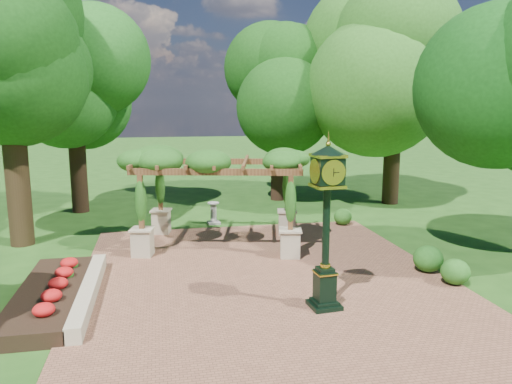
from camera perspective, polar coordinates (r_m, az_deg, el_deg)
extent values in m
plane|color=#1E4714|center=(12.99, 2.17, -11.54)|extent=(120.00, 120.00, 0.00)
cube|color=brown|center=(13.90, 1.21, -9.97)|extent=(10.00, 12.00, 0.04)
cube|color=#C6B793|center=(13.20, -18.56, -10.79)|extent=(0.35, 5.00, 0.40)
cube|color=red|center=(13.36, -22.45, -10.88)|extent=(1.50, 5.00, 0.36)
cube|color=black|center=(12.19, 7.80, -12.67)|extent=(0.74, 0.74, 0.10)
cube|color=black|center=(12.02, 7.85, -10.64)|extent=(0.46, 0.46, 0.77)
cube|color=gold|center=(11.90, 7.89, -9.10)|extent=(0.52, 0.52, 0.03)
cylinder|color=black|center=(11.59, 8.03, -3.89)|extent=(0.19, 0.19, 1.97)
cube|color=black|center=(11.34, 8.19, 2.42)|extent=(0.65, 0.65, 0.60)
cylinder|color=beige|center=(11.07, 8.84, 2.21)|extent=(0.51, 0.07, 0.51)
cone|color=black|center=(11.29, 8.25, 4.79)|extent=(0.83, 0.83, 0.21)
sphere|color=gold|center=(11.28, 8.27, 5.44)|extent=(0.12, 0.12, 0.12)
cube|color=tan|center=(16.18, -12.84, -5.67)|extent=(0.72, 0.72, 0.84)
cube|color=brown|center=(15.87, -13.03, -1.07)|extent=(0.18, 0.18, 1.72)
cube|color=tan|center=(15.70, 3.91, -5.92)|extent=(0.72, 0.72, 0.84)
cube|color=brown|center=(15.39, 3.97, -1.18)|extent=(0.18, 0.18, 1.72)
cube|color=tan|center=(18.80, -10.77, -3.37)|extent=(0.72, 0.72, 0.84)
cube|color=brown|center=(18.54, -10.90, 0.61)|extent=(0.18, 0.18, 1.72)
cube|color=tan|center=(18.39, 3.55, -3.51)|extent=(0.72, 0.72, 0.84)
cube|color=brown|center=(18.12, 3.60, 0.56)|extent=(0.18, 0.18, 1.72)
cube|color=brown|center=(15.30, -4.71, 2.30)|extent=(5.29, 1.30, 0.20)
cube|color=brown|center=(18.05, -3.77, 3.51)|extent=(5.29, 1.30, 0.20)
ellipsoid|color=#205016|center=(16.65, -4.21, 3.81)|extent=(5.99, 4.44, 0.93)
cube|color=gray|center=(20.18, -4.86, -3.50)|extent=(0.52, 0.52, 0.09)
cylinder|color=gray|center=(20.09, -4.88, -2.41)|extent=(0.27, 0.27, 0.79)
cylinder|color=gray|center=(20.01, -4.89, -1.25)|extent=(0.49, 0.49, 0.04)
ellipsoid|color=#235A19|center=(14.41, 21.82, -8.45)|extent=(0.85, 0.85, 0.68)
ellipsoid|color=#215A19|center=(15.17, 19.07, -7.22)|extent=(1.00, 1.00, 0.75)
ellipsoid|color=#275D1B|center=(20.02, 9.90, -2.80)|extent=(0.91, 0.91, 0.64)
cylinder|color=#382816|center=(18.60, -25.53, 0.51)|extent=(0.78, 0.78, 4.00)
ellipsoid|color=#144210|center=(18.54, -26.80, 16.43)|extent=(4.66, 4.66, 6.32)
cylinder|color=black|center=(23.38, -19.60, 1.88)|extent=(0.72, 0.72, 3.34)
ellipsoid|color=#1C5518|center=(23.20, -20.25, 12.45)|extent=(4.21, 4.21, 5.27)
cylinder|color=black|center=(24.86, 2.58, 2.82)|extent=(0.75, 0.75, 3.25)
ellipsoid|color=#154010|center=(24.68, 2.66, 12.51)|extent=(4.93, 4.93, 5.13)
cylinder|color=#302112|center=(24.76, 15.22, 2.91)|extent=(0.77, 0.77, 3.65)
ellipsoid|color=#2A601B|center=(24.64, 15.74, 13.83)|extent=(5.94, 5.94, 5.77)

